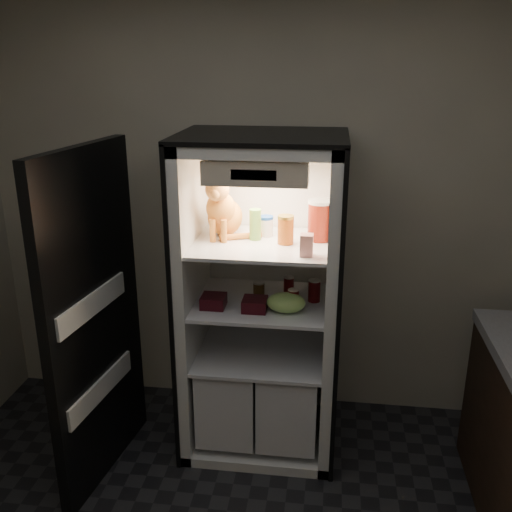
{
  "coord_description": "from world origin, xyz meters",
  "views": [
    {
      "loc": [
        0.37,
        -1.64,
        2.25
      ],
      "look_at": [
        -0.03,
        1.32,
        1.21
      ],
      "focal_mm": 40.0,
      "sensor_mm": 36.0,
      "label": 1
    }
  ],
  "objects": [
    {
      "name": "fridge_door",
      "position": [
        -0.85,
        0.97,
        0.91
      ],
      "size": [
        0.18,
        0.87,
        1.85
      ],
      "rotation": [
        0.0,
        0.0,
        -0.13
      ],
      "color": "black",
      "rests_on": "floor"
    },
    {
      "name": "mayo_tub",
      "position": [
        0.01,
        1.44,
        1.35
      ],
      "size": [
        0.08,
        0.08,
        0.12
      ],
      "color": "white",
      "rests_on": "refrigerator"
    },
    {
      "name": "salsa_jar",
      "position": [
        0.14,
        1.31,
        1.37
      ],
      "size": [
        0.09,
        0.09,
        0.16
      ],
      "color": "maroon",
      "rests_on": "refrigerator"
    },
    {
      "name": "grape_bag",
      "position": [
        0.15,
        1.19,
        0.99
      ],
      "size": [
        0.21,
        0.15,
        0.11
      ],
      "primitive_type": "ellipsoid",
      "color": "#92D462",
      "rests_on": "refrigerator"
    },
    {
      "name": "soda_can_a",
      "position": [
        0.15,
        1.42,
        1.0
      ],
      "size": [
        0.06,
        0.06,
        0.11
      ],
      "color": "black",
      "rests_on": "refrigerator"
    },
    {
      "name": "cream_carton",
      "position": [
        0.26,
        1.12,
        1.35
      ],
      "size": [
        0.07,
        0.07,
        0.11
      ],
      "primitive_type": "cube",
      "color": "white",
      "rests_on": "refrigerator"
    },
    {
      "name": "pepper_jar",
      "position": [
        0.32,
        1.4,
        1.4
      ],
      "size": [
        0.13,
        0.13,
        0.23
      ],
      "color": "#A43015",
      "rests_on": "refrigerator"
    },
    {
      "name": "parmesan_shaker",
      "position": [
        -0.04,
        1.36,
        1.38
      ],
      "size": [
        0.07,
        0.07,
        0.17
      ],
      "color": "#238335",
      "rests_on": "refrigerator"
    },
    {
      "name": "berry_box_right",
      "position": [
        -0.02,
        1.19,
        0.97
      ],
      "size": [
        0.13,
        0.13,
        0.07
      ],
      "primitive_type": "cube",
      "color": "#450B13",
      "rests_on": "refrigerator"
    },
    {
      "name": "refrigerator",
      "position": [
        0.0,
        1.38,
        0.79
      ],
      "size": [
        0.9,
        0.72,
        1.88
      ],
      "color": "white",
      "rests_on": "floor"
    },
    {
      "name": "berry_box_left",
      "position": [
        -0.25,
        1.2,
        0.97
      ],
      "size": [
        0.13,
        0.13,
        0.07
      ],
      "primitive_type": "cube",
      "color": "#450B13",
      "rests_on": "refrigerator"
    },
    {
      "name": "soda_can_b",
      "position": [
        0.3,
        1.35,
        1.0
      ],
      "size": [
        0.07,
        0.07,
        0.13
      ],
      "color": "black",
      "rests_on": "refrigerator"
    },
    {
      "name": "soda_can_c",
      "position": [
        0.19,
        1.23,
        1.0
      ],
      "size": [
        0.06,
        0.06,
        0.11
      ],
      "color": "black",
      "rests_on": "refrigerator"
    },
    {
      "name": "room_shell",
      "position": [
        0.0,
        0.0,
        1.62
      ],
      "size": [
        3.6,
        3.6,
        3.6
      ],
      "color": "white",
      "rests_on": "floor"
    },
    {
      "name": "condiment_jar",
      "position": [
        -0.02,
        1.38,
        0.99
      ],
      "size": [
        0.07,
        0.07,
        0.09
      ],
      "color": "#4F3416",
      "rests_on": "refrigerator"
    },
    {
      "name": "tabby_cat",
      "position": [
        -0.22,
        1.4,
        1.44
      ],
      "size": [
        0.33,
        0.37,
        0.39
      ],
      "rotation": [
        0.0,
        0.0,
        -0.06
      ],
      "color": "orange",
      "rests_on": "refrigerator"
    }
  ]
}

